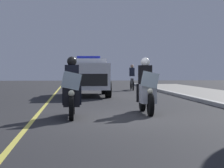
{
  "coord_description": "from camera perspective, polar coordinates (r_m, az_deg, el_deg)",
  "views": [
    {
      "loc": [
        11.29,
        -1.15,
        1.34
      ],
      "look_at": [
        -1.27,
        0.0,
        0.9
      ],
      "focal_mm": 65.5,
      "sensor_mm": 36.0,
      "label": 1
    }
  ],
  "objects": [
    {
      "name": "police_motorcycle_lead_left",
      "position": [
        11.55,
        -5.63,
        -1.19
      ],
      "size": [
        2.14,
        0.56,
        1.72
      ],
      "color": "black",
      "rests_on": "ground"
    },
    {
      "name": "cyclist_background",
      "position": [
        26.9,
        2.81,
        0.93
      ],
      "size": [
        1.76,
        0.32,
        1.69
      ],
      "color": "black",
      "rests_on": "ground"
    },
    {
      "name": "ground_plane",
      "position": [
        11.42,
        0.58,
        -4.74
      ],
      "size": [
        80.0,
        80.0,
        0.0
      ],
      "primitive_type": "plane",
      "color": "#28282B"
    },
    {
      "name": "police_suv",
      "position": [
        21.04,
        -3.3,
        1.24
      ],
      "size": [
        4.93,
        2.12,
        2.05
      ],
      "color": "silver",
      "rests_on": "ground"
    },
    {
      "name": "police_motorcycle_lead_right",
      "position": [
        12.57,
        4.78,
        -0.93
      ],
      "size": [
        2.14,
        0.56,
        1.72
      ],
      "color": "black",
      "rests_on": "ground"
    },
    {
      "name": "lane_stripe_center",
      "position": [
        11.42,
        -10.81,
        -4.75
      ],
      "size": [
        48.0,
        0.12,
        0.01
      ],
      "primitive_type": "cube",
      "color": "#E0D14C",
      "rests_on": "ground"
    }
  ]
}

